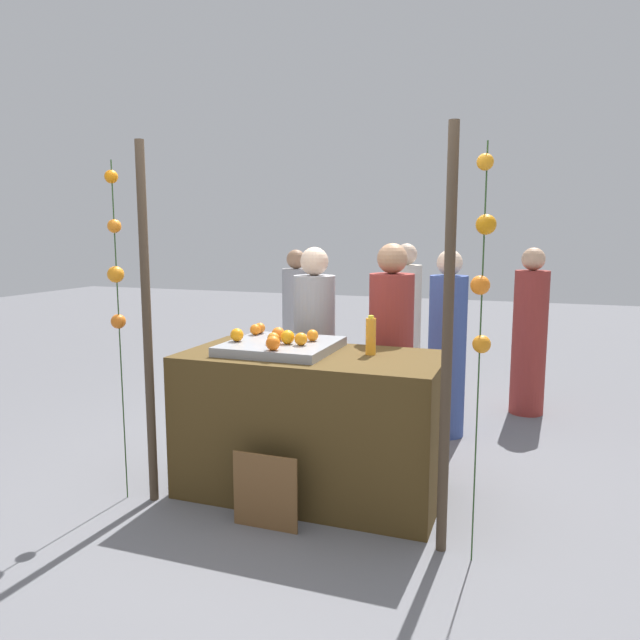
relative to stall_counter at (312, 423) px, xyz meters
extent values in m
plane|color=slate|center=(0.00, 0.00, -0.47)|extent=(24.00, 24.00, 0.00)
cube|color=#4C3819|center=(0.00, 0.00, 0.00)|extent=(1.68, 0.85, 0.93)
cube|color=gray|center=(-0.23, 0.03, 0.50)|extent=(0.69, 0.69, 0.06)
sphere|color=orange|center=(-0.04, 0.12, 0.57)|extent=(0.08, 0.08, 0.08)
sphere|color=orange|center=(-0.51, -0.06, 0.57)|extent=(0.09, 0.09, 0.09)
sphere|color=orange|center=(-0.50, 0.28, 0.56)|extent=(0.08, 0.08, 0.08)
sphere|color=orange|center=(-0.26, 0.06, 0.57)|extent=(0.09, 0.09, 0.09)
sphere|color=orange|center=(-0.06, -0.05, 0.57)|extent=(0.08, 0.08, 0.08)
sphere|color=orange|center=(-0.16, -0.03, 0.57)|extent=(0.09, 0.09, 0.09)
sphere|color=orange|center=(-0.24, -0.07, 0.57)|extent=(0.08, 0.08, 0.08)
sphere|color=orange|center=(-0.16, -0.26, 0.57)|extent=(0.09, 0.09, 0.09)
sphere|color=orange|center=(-0.51, 0.21, 0.56)|extent=(0.08, 0.08, 0.08)
cylinder|color=orange|center=(0.36, 0.10, 0.58)|extent=(0.07, 0.07, 0.24)
cylinder|color=yellow|center=(0.36, 0.10, 0.71)|extent=(0.04, 0.04, 0.02)
cube|color=brown|center=(-0.08, -0.58, -0.25)|extent=(0.40, 0.01, 0.46)
cube|color=black|center=(-0.08, -0.56, -0.25)|extent=(0.38, 0.02, 0.44)
cylinder|color=#99999E|center=(-0.25, 0.73, 0.23)|extent=(0.32, 0.32, 1.38)
sphere|color=beige|center=(-0.25, 0.73, 1.02)|extent=(0.22, 0.22, 0.22)
cylinder|color=maroon|center=(0.36, 0.70, 0.24)|extent=(0.33, 0.33, 1.41)
sphere|color=#A87A59|center=(0.36, 0.70, 1.06)|extent=(0.22, 0.22, 0.22)
cylinder|color=#99999E|center=(-1.10, 2.45, 0.19)|extent=(0.31, 0.31, 1.32)
sphere|color=#A87A59|center=(-1.10, 2.45, 0.96)|extent=(0.21, 0.21, 0.21)
cylinder|color=#384C8C|center=(0.67, 1.44, 0.21)|extent=(0.31, 0.31, 1.36)
sphere|color=beige|center=(0.67, 1.44, 1.00)|extent=(0.21, 0.21, 0.21)
cylinder|color=maroon|center=(1.31, 2.32, 0.21)|extent=(0.31, 0.31, 1.36)
sphere|color=tan|center=(1.31, 2.32, 1.00)|extent=(0.21, 0.21, 0.21)
cylinder|color=beige|center=(0.10, 2.45, 0.23)|extent=(0.32, 0.32, 1.38)
sphere|color=beige|center=(0.10, 2.45, 1.02)|extent=(0.22, 0.22, 0.22)
cylinder|color=#473828|center=(-0.92, -0.46, 0.66)|extent=(0.06, 0.06, 2.26)
cylinder|color=#473828|center=(0.92, -0.46, 0.66)|extent=(0.06, 0.06, 2.26)
cylinder|color=#2D4C23|center=(-1.10, -0.50, 0.60)|extent=(0.01, 0.01, 2.14)
sphere|color=orange|center=(-1.10, -0.50, 1.57)|extent=(0.08, 0.08, 0.08)
sphere|color=orange|center=(-1.10, -0.50, 1.28)|extent=(0.08, 0.08, 0.08)
sphere|color=orange|center=(-1.11, -0.50, 0.99)|extent=(0.10, 0.10, 0.10)
sphere|color=orange|center=(-1.11, -0.49, 0.69)|extent=(0.09, 0.09, 0.09)
cylinder|color=#2D4C23|center=(1.09, -0.52, 0.60)|extent=(0.01, 0.01, 2.14)
sphere|color=orange|center=(1.08, -0.53, 1.57)|extent=(0.08, 0.08, 0.08)
sphere|color=orange|center=(1.09, -0.51, 1.28)|extent=(0.10, 0.10, 0.10)
sphere|color=orange|center=(1.08, -0.53, 0.99)|extent=(0.10, 0.10, 0.10)
sphere|color=orange|center=(1.10, -0.52, 0.69)|extent=(0.09, 0.09, 0.09)
camera|label=1|loc=(1.32, -3.55, 1.24)|focal=33.60mm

